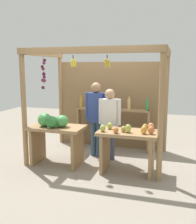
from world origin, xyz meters
TOP-DOWN VIEW (x-y plane):
  - ground_plane at (0.00, 0.00)m, footprint 12.00×12.00m
  - market_stall at (-0.01, 0.39)m, footprint 2.77×1.84m
  - fruit_counter_left at (-0.74, -0.68)m, footprint 1.11×0.64m
  - fruit_counter_right at (0.74, -0.65)m, footprint 1.11×0.64m
  - bottle_shelf_unit at (0.12, 0.65)m, footprint 1.77×0.22m
  - vendor_man at (-0.12, 0.07)m, footprint 0.48×0.22m
  - vendor_woman at (0.22, -0.07)m, footprint 0.48×0.21m

SIDE VIEW (x-z plane):
  - ground_plane at x=0.00m, z-range 0.00..0.00m
  - fruit_counter_right at x=0.74m, z-range 0.11..1.07m
  - fruit_counter_left at x=-0.74m, z-range 0.15..1.23m
  - bottle_shelf_unit at x=0.12m, z-range 0.09..1.45m
  - vendor_woman at x=0.22m, z-range 0.15..1.68m
  - vendor_man at x=-0.12m, z-range 0.17..1.82m
  - market_stall at x=-0.01m, z-range 0.19..2.53m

